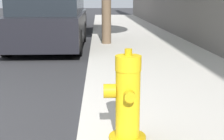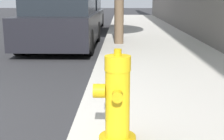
% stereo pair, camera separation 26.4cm
% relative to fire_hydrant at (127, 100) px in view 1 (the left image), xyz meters
% --- Properties ---
extents(sidewalk_slab, '(2.73, 40.00, 0.15)m').
position_rel_fire_hydrant_xyz_m(sidewalk_slab, '(0.93, 0.31, -0.43)').
color(sidewalk_slab, beige).
rests_on(sidewalk_slab, ground_plane).
extents(fire_hydrant, '(0.36, 0.37, 0.79)m').
position_rel_fire_hydrant_xyz_m(fire_hydrant, '(0.00, 0.00, 0.00)').
color(fire_hydrant, '#C39C11').
rests_on(fire_hydrant, sidewalk_slab).
extents(parked_car_near, '(1.86, 3.90, 1.41)m').
position_rel_fire_hydrant_xyz_m(parked_car_near, '(-1.55, 5.98, 0.18)').
color(parked_car_near, black).
rests_on(parked_car_near, ground_plane).
extents(parked_car_mid, '(1.87, 4.33, 1.32)m').
position_rel_fire_hydrant_xyz_m(parked_car_mid, '(-1.74, 11.18, 0.13)').
color(parked_car_mid, '#4C5156').
rests_on(parked_car_mid, ground_plane).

